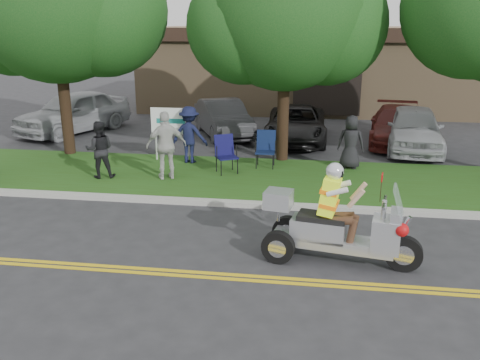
# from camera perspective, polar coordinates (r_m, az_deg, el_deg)

# --- Properties ---
(ground) EXTENTS (120.00, 120.00, 0.00)m
(ground) POSITION_cam_1_polar(r_m,az_deg,el_deg) (9.49, -1.16, -9.39)
(ground) COLOR #28282B
(ground) RESTS_ON ground
(centerline_near) EXTENTS (60.00, 0.10, 0.01)m
(centerline_near) POSITION_cam_1_polar(r_m,az_deg,el_deg) (8.98, -1.76, -11.01)
(centerline_near) COLOR gold
(centerline_near) RESTS_ON ground
(centerline_far) EXTENTS (60.00, 0.10, 0.01)m
(centerline_far) POSITION_cam_1_polar(r_m,az_deg,el_deg) (9.12, -1.59, -10.54)
(centerline_far) COLOR gold
(centerline_far) RESTS_ON ground
(curb) EXTENTS (60.00, 0.25, 0.12)m
(curb) POSITION_cam_1_polar(r_m,az_deg,el_deg) (12.24, 1.14, -2.75)
(curb) COLOR #A8A89E
(curb) RESTS_ON ground
(grass_verge) EXTENTS (60.00, 4.00, 0.10)m
(grass_verge) POSITION_cam_1_polar(r_m,az_deg,el_deg) (14.26, 2.20, 0.18)
(grass_verge) COLOR #274B14
(grass_verge) RESTS_ON ground
(commercial_building) EXTENTS (18.00, 8.20, 4.00)m
(commercial_building) POSITION_cam_1_polar(r_m,az_deg,el_deg) (27.43, 9.62, 12.43)
(commercial_building) COLOR #9E7F5B
(commercial_building) RESTS_ON ground
(tree_left) EXTENTS (6.62, 5.40, 7.78)m
(tree_left) POSITION_cam_1_polar(r_m,az_deg,el_deg) (17.27, -19.85, 18.34)
(tree_left) COLOR #332114
(tree_left) RESTS_ON ground
(tree_mid) EXTENTS (5.88, 4.80, 7.05)m
(tree_mid) POSITION_cam_1_polar(r_m,az_deg,el_deg) (15.61, 5.34, 17.91)
(tree_mid) COLOR #332114
(tree_mid) RESTS_ON ground
(business_sign) EXTENTS (1.25, 0.06, 1.75)m
(business_sign) POSITION_cam_1_polar(r_m,az_deg,el_deg) (15.85, -7.75, 6.26)
(business_sign) COLOR silver
(business_sign) RESTS_ON ground
(trike_scooter) EXTENTS (2.89, 1.18, 1.90)m
(trike_scooter) POSITION_cam_1_polar(r_m,az_deg,el_deg) (9.49, 10.48, -5.30)
(trike_scooter) COLOR black
(trike_scooter) RESTS_ON ground
(lawn_chair_a) EXTENTS (0.57, 0.59, 1.07)m
(lawn_chair_a) POSITION_cam_1_polar(r_m,az_deg,el_deg) (15.18, 2.91, 3.79)
(lawn_chair_a) COLOR black
(lawn_chair_a) RESTS_ON grass_verge
(lawn_chair_b) EXTENTS (0.77, 0.78, 1.07)m
(lawn_chair_b) POSITION_cam_1_polar(r_m,az_deg,el_deg) (14.58, -1.65, 3.23)
(lawn_chair_b) COLOR black
(lawn_chair_b) RESTS_ON grass_verge
(spectator_adult_mid) EXTENTS (0.91, 0.80, 1.58)m
(spectator_adult_mid) POSITION_cam_1_polar(r_m,az_deg,el_deg) (14.52, -15.48, 3.31)
(spectator_adult_mid) COLOR black
(spectator_adult_mid) RESTS_ON grass_verge
(spectator_adult_right) EXTENTS (1.19, 0.87, 1.87)m
(spectator_adult_right) POSITION_cam_1_polar(r_m,az_deg,el_deg) (13.99, -8.27, 3.86)
(spectator_adult_right) COLOR beige
(spectator_adult_right) RESTS_ON grass_verge
(spectator_chair_a) EXTENTS (1.21, 0.81, 1.73)m
(spectator_chair_a) POSITION_cam_1_polar(r_m,az_deg,el_deg) (15.59, -5.69, 5.08)
(spectator_chair_a) COLOR #131737
(spectator_chair_a) RESTS_ON grass_verge
(spectator_chair_b) EXTENTS (0.83, 0.59, 1.58)m
(spectator_chair_b) POSITION_cam_1_polar(r_m,az_deg,el_deg) (15.25, 12.33, 4.19)
(spectator_chair_b) COLOR black
(spectator_chair_b) RESTS_ON grass_verge
(parked_car_far_left) EXTENTS (3.73, 5.27, 1.66)m
(parked_car_far_left) POSITION_cam_1_polar(r_m,az_deg,el_deg) (21.42, -18.16, 7.29)
(parked_car_far_left) COLOR #A0A2A6
(parked_car_far_left) RESTS_ON ground
(parked_car_left) EXTENTS (3.07, 4.43, 1.39)m
(parked_car_left) POSITION_cam_1_polar(r_m,az_deg,el_deg) (19.74, -1.89, 6.94)
(parked_car_left) COLOR #343437
(parked_car_left) RESTS_ON ground
(parked_car_mid) EXTENTS (2.21, 4.68, 1.29)m
(parked_car_mid) POSITION_cam_1_polar(r_m,az_deg,el_deg) (18.97, 6.32, 6.27)
(parked_car_mid) COLOR black
(parked_car_mid) RESTS_ON ground
(parked_car_right) EXTENTS (2.42, 4.70, 1.30)m
(parked_car_right) POSITION_cam_1_polar(r_m,az_deg,el_deg) (19.41, 17.16, 5.87)
(parked_car_right) COLOR #4F1612
(parked_car_right) RESTS_ON ground
(parked_car_far_right) EXTENTS (2.23, 4.61, 1.51)m
(parked_car_far_right) POSITION_cam_1_polar(r_m,az_deg,el_deg) (18.49, 18.93, 5.49)
(parked_car_far_right) COLOR #A6A8AE
(parked_car_far_right) RESTS_ON ground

